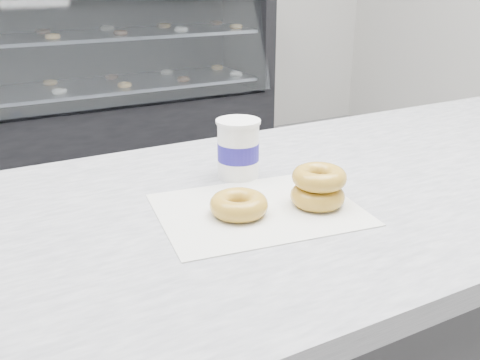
# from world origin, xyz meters

# --- Properties ---
(ground) EXTENTS (5.00, 5.00, 0.00)m
(ground) POSITION_xyz_m (0.00, 0.00, 0.00)
(ground) COLOR gray
(ground) RESTS_ON ground
(counter) EXTENTS (3.06, 0.76, 0.90)m
(counter) POSITION_xyz_m (0.00, -0.60, 0.45)
(counter) COLOR #333335
(counter) RESTS_ON ground
(display_case) EXTENTS (2.40, 0.74, 1.25)m
(display_case) POSITION_xyz_m (0.00, 2.12, 0.49)
(display_case) COLOR black
(display_case) RESTS_ON ground
(wax_paper) EXTENTS (0.37, 0.30, 0.00)m
(wax_paper) POSITION_xyz_m (-0.33, -0.64, 0.90)
(wax_paper) COLOR silver
(wax_paper) RESTS_ON counter
(donut_single) EXTENTS (0.13, 0.13, 0.03)m
(donut_single) POSITION_xyz_m (-0.37, -0.64, 0.92)
(donut_single) COLOR gold
(donut_single) RESTS_ON wax_paper
(donut_stack) EXTENTS (0.13, 0.13, 0.07)m
(donut_stack) POSITION_xyz_m (-0.23, -0.67, 0.94)
(donut_stack) COLOR gold
(donut_stack) RESTS_ON wax_paper
(coffee_cup) EXTENTS (0.09, 0.09, 0.12)m
(coffee_cup) POSITION_xyz_m (-0.28, -0.48, 0.96)
(coffee_cup) COLOR white
(coffee_cup) RESTS_ON counter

